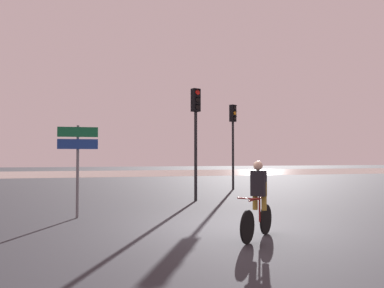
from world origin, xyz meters
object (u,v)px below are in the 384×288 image
traffic_light_far_right (233,131)px  traffic_light_center (196,123)px  cyclist (258,199)px  direction_sign_post (78,154)px

traffic_light_far_right → traffic_light_center: (-3.31, -4.53, -0.06)m
cyclist → traffic_light_center: bearing=-48.6°
traffic_light_far_right → traffic_light_center: traffic_light_far_right is taller
traffic_light_far_right → cyclist: traffic_light_far_right is taller
traffic_light_center → cyclist: bearing=65.5°
traffic_light_far_right → direction_sign_post: traffic_light_far_right is taller
traffic_light_center → cyclist: (-0.52, -6.80, -2.24)m
traffic_light_far_right → cyclist: bearing=40.3°
traffic_light_center → cyclist: size_ratio=2.71×
direction_sign_post → traffic_light_far_right: bearing=-132.0°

